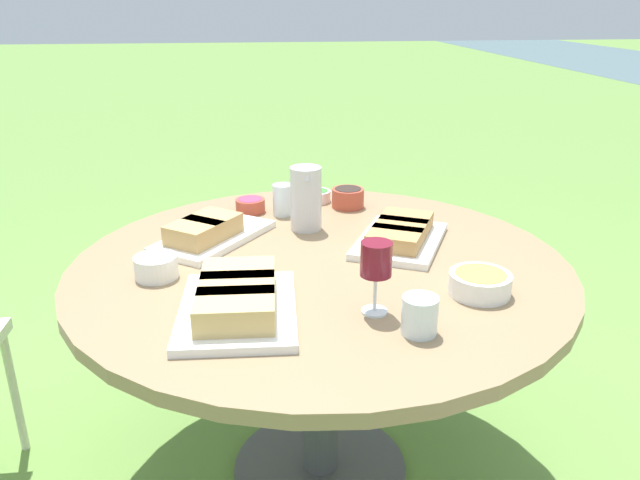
{
  "coord_description": "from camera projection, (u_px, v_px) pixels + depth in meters",
  "views": [
    {
      "loc": [
        1.54,
        -0.2,
        1.37
      ],
      "look_at": [
        0.0,
        0.0,
        0.77
      ],
      "focal_mm": 35.0,
      "sensor_mm": 36.0,
      "label": 1
    }
  ],
  "objects": [
    {
      "name": "bowl_salad",
      "position": [
        316.0,
        195.0,
        2.18
      ],
      "size": [
        0.1,
        0.1,
        0.04
      ],
      "color": "white",
      "rests_on": "dining_table"
    },
    {
      "name": "dining_table",
      "position": [
        320.0,
        293.0,
        1.73
      ],
      "size": [
        1.34,
        1.34,
        0.71
      ],
      "color": "#4C4C51",
      "rests_on": "ground_plane"
    },
    {
      "name": "bowl_dip_red",
      "position": [
        250.0,
        205.0,
        2.07
      ],
      "size": [
        0.1,
        0.1,
        0.05
      ],
      "color": "#B74733",
      "rests_on": "dining_table"
    },
    {
      "name": "platter_sandwich_side",
      "position": [
        208.0,
        233.0,
        1.8
      ],
      "size": [
        0.41,
        0.38,
        0.08
      ],
      "color": "white",
      "rests_on": "dining_table"
    },
    {
      "name": "cup_water_near",
      "position": [
        420.0,
        315.0,
        1.31
      ],
      "size": [
        0.08,
        0.08,
        0.08
      ],
      "color": "silver",
      "rests_on": "dining_table"
    },
    {
      "name": "ground_plane",
      "position": [
        320.0,
        468.0,
        1.95
      ],
      "size": [
        40.0,
        40.0,
        0.0
      ],
      "primitive_type": "plane",
      "color": "#668E42"
    },
    {
      "name": "water_pitcher",
      "position": [
        306.0,
        198.0,
        1.89
      ],
      "size": [
        0.1,
        0.1,
        0.2
      ],
      "color": "silver",
      "rests_on": "dining_table"
    },
    {
      "name": "wine_glass",
      "position": [
        376.0,
        262.0,
        1.37
      ],
      "size": [
        0.07,
        0.07,
        0.17
      ],
      "color": "silver",
      "rests_on": "dining_table"
    },
    {
      "name": "platter_charcuterie",
      "position": [
        400.0,
        235.0,
        1.79
      ],
      "size": [
        0.4,
        0.35,
        0.06
      ],
      "color": "white",
      "rests_on": "dining_table"
    },
    {
      "name": "bowl_olives",
      "position": [
        348.0,
        197.0,
        2.11
      ],
      "size": [
        0.11,
        0.11,
        0.07
      ],
      "color": "#B74733",
      "rests_on": "dining_table"
    },
    {
      "name": "cup_water_far",
      "position": [
        283.0,
        200.0,
        2.03
      ],
      "size": [
        0.06,
        0.06,
        0.1
      ],
      "color": "silver",
      "rests_on": "dining_table"
    },
    {
      "name": "platter_bread_main",
      "position": [
        237.0,
        299.0,
        1.39
      ],
      "size": [
        0.38,
        0.28,
        0.08
      ],
      "color": "white",
      "rests_on": "dining_table"
    },
    {
      "name": "bowl_fries",
      "position": [
        480.0,
        282.0,
        1.49
      ],
      "size": [
        0.15,
        0.15,
        0.05
      ],
      "color": "white",
      "rests_on": "dining_table"
    },
    {
      "name": "bowl_dip_cream",
      "position": [
        156.0,
        266.0,
        1.58
      ],
      "size": [
        0.11,
        0.11,
        0.06
      ],
      "color": "white",
      "rests_on": "dining_table"
    }
  ]
}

